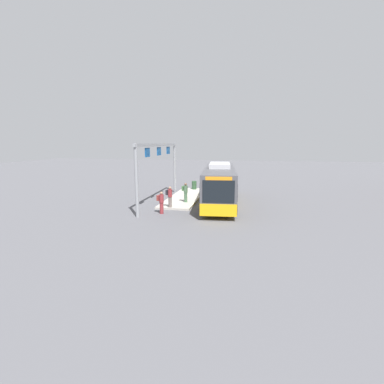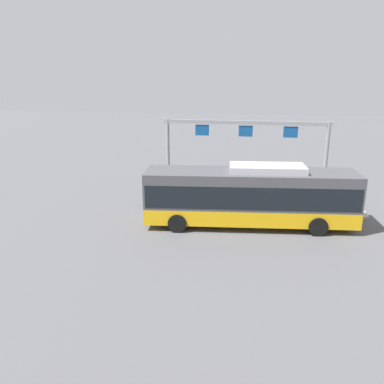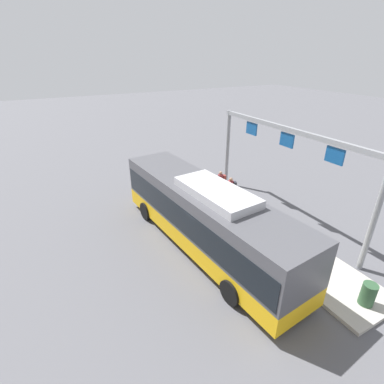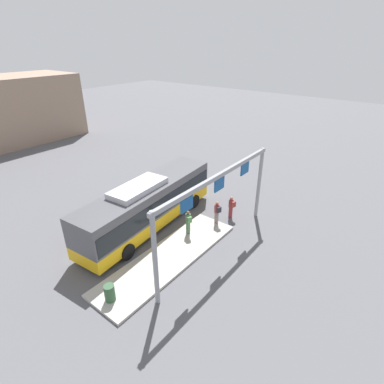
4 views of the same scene
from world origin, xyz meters
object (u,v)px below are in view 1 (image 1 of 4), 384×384
at_px(person_waiting_near, 161,202).
at_px(trash_bin, 194,185).
at_px(bus_main, 219,183).
at_px(person_boarding, 170,196).
at_px(person_waiting_mid, 185,192).

bearing_deg(person_waiting_near, trash_bin, 102.64).
bearing_deg(bus_main, person_boarding, -56.65).
height_order(person_waiting_mid, trash_bin, person_waiting_mid).
relative_size(bus_main, person_boarding, 6.92).
height_order(bus_main, trash_bin, bus_main).
xyz_separation_m(bus_main, person_waiting_mid, (0.71, -2.85, -0.76)).
bearing_deg(person_boarding, bus_main, 61.55).
relative_size(person_waiting_near, trash_bin, 1.86).
xyz_separation_m(person_waiting_mid, trash_bin, (-6.82, -0.54, -0.44)).
xyz_separation_m(person_waiting_near, person_waiting_mid, (-3.66, 1.02, 0.16)).
relative_size(bus_main, trash_bin, 12.84).
height_order(bus_main, person_boarding, bus_main).
xyz_separation_m(person_boarding, trash_bin, (-9.00, 0.23, -0.44)).
distance_m(bus_main, trash_bin, 7.09).
distance_m(person_boarding, person_waiting_mid, 2.32).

